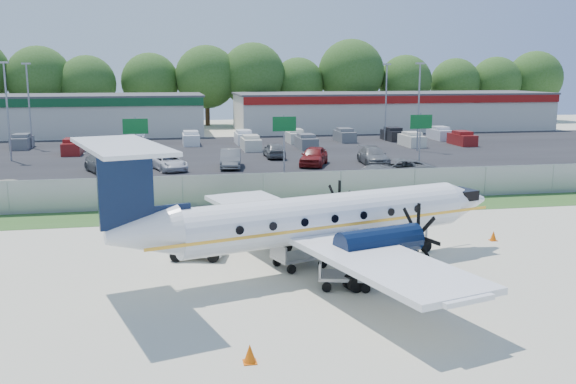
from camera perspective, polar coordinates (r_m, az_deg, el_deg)
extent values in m
plane|color=beige|center=(26.93, 2.46, -7.16)|extent=(170.00, 170.00, 0.00)
cube|color=#2D561E|center=(38.30, -1.72, -1.73)|extent=(170.00, 4.00, 0.02)
cube|color=black|center=(45.08, -3.16, 0.17)|extent=(170.00, 8.00, 0.02)
cube|color=black|center=(65.71, -5.68, 3.47)|extent=(170.00, 32.00, 0.02)
cube|color=gray|center=(40.04, -2.19, 0.27)|extent=(120.00, 0.02, 1.90)
cube|color=gray|center=(39.87, -2.20, 1.65)|extent=(120.00, 0.06, 0.06)
cube|color=gray|center=(40.22, -2.18, -1.06)|extent=(120.00, 0.06, 0.06)
cube|color=beige|center=(88.94, -22.79, 6.19)|extent=(46.00, 12.00, 5.00)
cube|color=#474749|center=(88.81, -22.92, 7.87)|extent=(46.40, 12.40, 0.24)
cube|color=#0F4723|center=(82.87, -23.74, 7.24)|extent=(46.00, 0.20, 1.00)
cube|color=beige|center=(92.80, 9.26, 7.04)|extent=(44.00, 12.00, 5.00)
cube|color=#474749|center=(92.67, 9.31, 8.66)|extent=(44.40, 12.40, 0.24)
cube|color=maroon|center=(87.00, 10.70, 8.08)|extent=(44.00, 0.20, 1.00)
cylinder|color=gray|center=(48.30, -13.31, 3.59)|extent=(0.14, 0.14, 5.00)
cube|color=#0C5923|center=(47.97, -13.41, 5.70)|extent=(1.80, 0.08, 1.10)
cylinder|color=gray|center=(49.09, -0.35, 3.99)|extent=(0.14, 0.14, 5.00)
cube|color=#0C5923|center=(48.77, -0.32, 6.07)|extent=(1.80, 0.08, 1.10)
cylinder|color=gray|center=(52.24, 11.62, 4.18)|extent=(0.14, 0.14, 5.00)
cube|color=#0C5923|center=(51.94, 11.76, 6.13)|extent=(1.80, 0.08, 1.10)
cylinder|color=gray|center=(64.56, -23.66, 6.50)|extent=(0.18, 0.18, 9.00)
cube|color=gray|center=(64.45, -23.97, 10.48)|extent=(0.90, 0.35, 0.18)
cylinder|color=gray|center=(68.18, 11.53, 7.36)|extent=(0.18, 0.18, 9.00)
cube|color=gray|center=(68.08, 11.68, 11.14)|extent=(0.90, 0.35, 0.18)
cylinder|color=gray|center=(74.34, -22.02, 7.06)|extent=(0.18, 0.18, 9.00)
cube|color=gray|center=(74.24, -22.26, 10.52)|extent=(0.90, 0.35, 0.18)
cylinder|color=gray|center=(77.51, 8.69, 7.83)|extent=(0.18, 0.18, 9.00)
cube|color=gray|center=(77.42, 8.79, 11.16)|extent=(0.90, 0.35, 0.18)
cylinder|color=white|center=(26.96, 3.41, -2.27)|extent=(12.92, 5.42, 1.96)
cone|color=white|center=(31.40, 15.43, -0.78)|extent=(2.72, 2.50, 1.96)
cone|color=white|center=(24.04, -12.83, -3.63)|extent=(3.11, 2.62, 1.96)
cube|color=black|center=(31.20, 15.18, -0.16)|extent=(1.26, 1.54, 0.46)
cube|color=white|center=(26.85, 2.45, -3.56)|extent=(8.15, 18.34, 0.23)
cylinder|color=black|center=(24.95, 8.11, -4.40)|extent=(3.68, 2.05, 1.13)
cylinder|color=black|center=(29.89, 1.54, -1.77)|extent=(3.68, 2.05, 1.13)
cube|color=black|center=(23.56, -14.22, 0.38)|extent=(1.93, 0.72, 2.99)
cube|color=white|center=(23.33, -14.64, 3.97)|extent=(4.13, 6.82, 0.14)
cylinder|color=gray|center=(30.32, 12.17, -4.03)|extent=(0.12, 0.12, 1.34)
cylinder|color=black|center=(30.42, 12.14, -4.72)|extent=(0.61, 0.34, 0.58)
cylinder|color=black|center=(24.77, 5.85, -8.02)|extent=(0.75, 0.58, 0.66)
cylinder|color=black|center=(29.74, -0.40, -4.75)|extent=(0.75, 0.58, 0.66)
cube|color=white|center=(29.14, -8.04, -4.84)|extent=(2.54, 1.87, 0.64)
cube|color=white|center=(28.93, -7.18, -3.90)|extent=(1.26, 1.39, 0.46)
cube|color=black|center=(28.86, -6.38, -3.89)|extent=(0.40, 1.01, 0.36)
cylinder|color=black|center=(28.70, -9.91, -5.61)|extent=(0.58, 0.33, 0.55)
cylinder|color=black|center=(30.03, -9.32, -4.85)|extent=(0.58, 0.33, 0.55)
cylinder|color=black|center=(28.39, -6.67, -5.70)|extent=(0.58, 0.33, 0.55)
cylinder|color=black|center=(29.74, -6.22, -4.93)|extent=(0.58, 0.33, 0.55)
cube|color=gray|center=(25.08, 5.18, -7.43)|extent=(2.36, 1.77, 0.13)
cube|color=gray|center=(24.99, 2.89, -6.71)|extent=(0.42, 1.24, 0.63)
cube|color=gray|center=(25.02, 7.49, -6.76)|extent=(0.42, 1.24, 0.63)
cylinder|color=black|center=(24.62, 3.45, -8.45)|extent=(0.40, 0.22, 0.38)
cylinder|color=black|center=(25.72, 3.50, -7.60)|extent=(0.40, 0.22, 0.38)
cylinder|color=black|center=(24.65, 6.91, -8.49)|extent=(0.40, 0.22, 0.38)
cylinder|color=black|center=(25.74, 6.80, -7.65)|extent=(0.40, 0.22, 0.38)
cube|color=gray|center=(27.47, 1.05, -5.71)|extent=(2.52, 1.98, 0.13)
cube|color=gray|center=(26.86, -0.86, -5.35)|extent=(0.52, 1.28, 0.66)
cube|color=gray|center=(27.91, 2.90, -4.75)|extent=(0.52, 1.28, 0.66)
cylinder|color=black|center=(26.67, 0.31, -6.88)|extent=(0.42, 0.26, 0.40)
cylinder|color=black|center=(27.68, -0.98, -6.22)|extent=(0.42, 0.26, 0.40)
cylinder|color=black|center=(27.46, 3.10, -6.38)|extent=(0.42, 0.26, 0.40)
cylinder|color=black|center=(28.44, 1.75, -5.76)|extent=(0.42, 0.26, 0.40)
cone|color=#DC5606|center=(33.32, 17.79, -3.72)|extent=(0.33, 0.33, 0.50)
cube|color=#DC5606|center=(33.38, 17.77, -4.11)|extent=(0.35, 0.35, 0.03)
cone|color=#DC5606|center=(19.02, -3.42, -14.13)|extent=(0.38, 0.38, 0.56)
cube|color=#DC5606|center=(19.14, -3.41, -14.85)|extent=(0.40, 0.40, 0.03)
cone|color=#DC5606|center=(34.42, -8.89, -2.85)|extent=(0.34, 0.34, 0.52)
cube|color=#DC5606|center=(34.48, -8.88, -3.25)|extent=(0.36, 0.36, 0.03)
imported|color=beige|center=(44.57, -23.11, -0.83)|extent=(5.58, 3.41, 1.44)
imported|color=#595B5E|center=(49.80, 9.61, 1.03)|extent=(5.90, 2.74, 1.64)
imported|color=#595B5E|center=(54.92, -16.07, 1.66)|extent=(3.86, 5.63, 1.51)
imported|color=silver|center=(55.00, -10.52, 1.91)|extent=(3.52, 5.25, 1.34)
imported|color=#595B5E|center=(55.68, -5.10, 2.16)|extent=(2.31, 5.06, 1.61)
imported|color=maroon|center=(56.79, 2.31, 2.36)|extent=(3.80, 5.39, 1.70)
imported|color=#595B5E|center=(58.02, 7.56, 2.45)|extent=(2.47, 5.34, 1.51)
imported|color=silver|center=(60.13, -15.31, 2.45)|extent=(2.80, 5.27, 1.71)
imported|color=#595B5E|center=(61.80, -1.22, 3.05)|extent=(1.88, 4.47, 1.51)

